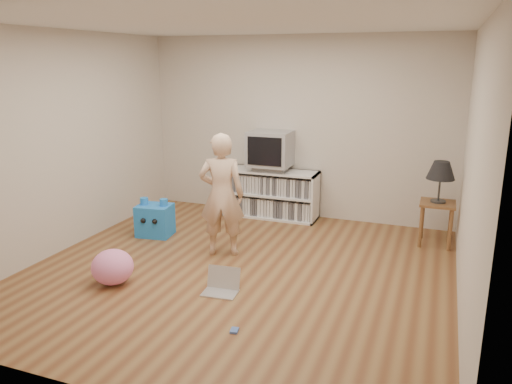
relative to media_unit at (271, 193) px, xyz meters
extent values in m
plane|color=brown|center=(0.33, -2.04, -0.35)|extent=(4.50, 4.50, 0.00)
cube|color=beige|center=(0.33, 0.21, 0.95)|extent=(4.50, 0.02, 2.60)
cube|color=beige|center=(0.33, -4.29, 0.95)|extent=(4.50, 0.02, 2.60)
cube|color=beige|center=(-1.92, -2.04, 0.95)|extent=(0.02, 4.50, 2.60)
cube|color=beige|center=(2.58, -2.04, 0.95)|extent=(0.02, 4.50, 2.60)
cube|color=white|center=(0.33, -2.04, 2.25)|extent=(4.50, 4.50, 0.01)
cube|color=white|center=(0.00, 0.19, 0.00)|extent=(1.40, 0.03, 0.70)
cube|color=white|center=(-0.69, -0.02, 0.00)|extent=(0.03, 0.45, 0.70)
cube|color=white|center=(0.68, -0.02, 0.00)|extent=(0.03, 0.45, 0.70)
cube|color=white|center=(0.00, -0.02, -0.33)|extent=(1.40, 0.45, 0.03)
cube|color=white|center=(0.00, -0.02, 0.00)|extent=(1.34, 0.45, 0.03)
cube|color=white|center=(0.00, -0.02, 0.33)|extent=(1.40, 0.45, 0.03)
cube|color=silver|center=(0.00, -0.02, 0.00)|extent=(1.26, 0.36, 0.64)
cube|color=gray|center=(0.00, -0.02, 0.39)|extent=(0.45, 0.35, 0.07)
cube|color=#95959A|center=(0.00, -0.02, 0.67)|extent=(0.60, 0.52, 0.50)
cube|color=black|center=(0.00, -0.28, 0.67)|extent=(0.50, 0.01, 0.40)
cylinder|color=brown|center=(2.15, -0.56, -0.09)|extent=(0.04, 0.04, 0.52)
cylinder|color=brown|center=(2.49, -0.56, -0.09)|extent=(0.04, 0.04, 0.52)
cylinder|color=brown|center=(2.15, -0.22, -0.09)|extent=(0.04, 0.04, 0.52)
cylinder|color=brown|center=(2.49, -0.22, -0.09)|extent=(0.04, 0.04, 0.52)
cube|color=brown|center=(2.32, -0.39, 0.19)|extent=(0.42, 0.42, 0.03)
cylinder|color=#333333|center=(2.32, -0.39, 0.21)|extent=(0.18, 0.18, 0.02)
cylinder|color=#333333|center=(2.32, -0.39, 0.39)|extent=(0.02, 0.02, 0.32)
imported|color=beige|center=(-0.05, -1.61, 0.38)|extent=(0.61, 0.49, 1.46)
cube|color=silver|center=(0.37, -2.60, -0.34)|extent=(0.36, 0.27, 0.02)
cube|color=silver|center=(0.36, -2.48, -0.23)|extent=(0.34, 0.10, 0.22)
cube|color=black|center=(0.36, -2.48, -0.23)|extent=(0.30, 0.08, 0.18)
cube|color=#476ABF|center=(0.79, -3.21, -0.34)|extent=(0.08, 0.10, 0.02)
cube|color=blue|center=(-1.15, -1.34, -0.14)|extent=(0.48, 0.40, 0.41)
cylinder|color=blue|center=(-1.28, -1.36, 0.11)|extent=(0.10, 0.10, 0.09)
cylinder|color=blue|center=(-1.01, -1.32, 0.11)|extent=(0.10, 0.10, 0.09)
sphere|color=black|center=(-1.20, -1.53, -0.10)|extent=(0.07, 0.07, 0.07)
sphere|color=black|center=(-1.04, -1.51, -0.10)|extent=(0.07, 0.07, 0.07)
ellipsoid|color=pink|center=(-0.76, -2.78, -0.17)|extent=(0.53, 0.53, 0.37)
camera|label=1|loc=(2.31, -6.71, 1.90)|focal=35.00mm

